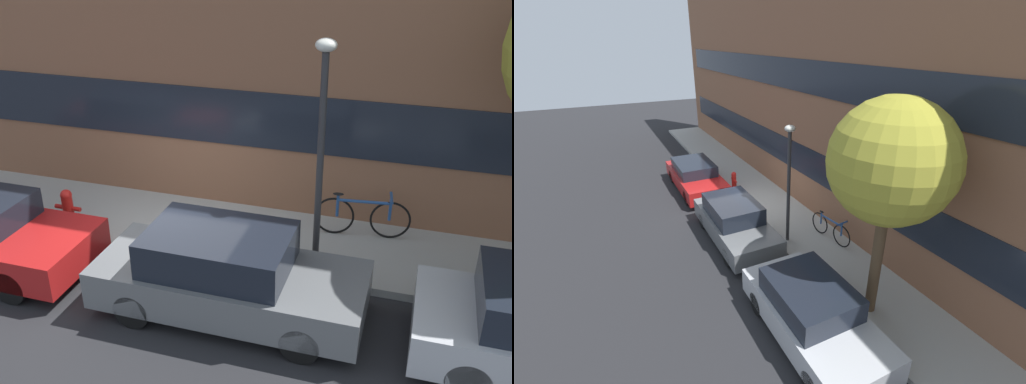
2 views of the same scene
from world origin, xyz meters
TOP-DOWN VIEW (x-y plane):
  - ground_plane at (0.00, 0.00)m, footprint 56.00×56.00m
  - sidewalk_strip at (0.00, 1.10)m, footprint 28.00×2.21m
  - rowhouse_facade at (0.00, 2.65)m, footprint 28.00×1.02m
  - parked_car_red at (-3.08, -1.05)m, footprint 4.32×1.73m
  - parked_car_grey at (1.62, -1.05)m, footprint 4.07×1.65m
  - parked_car_silver at (6.26, -1.05)m, footprint 3.92×1.73m
  - fire_hydrant at (-2.11, 0.39)m, footprint 0.54×0.30m
  - bicycle at (3.29, 1.64)m, footprint 1.75×0.44m
  - street_tree at (6.34, 0.61)m, footprint 2.65×2.65m
  - lamp_post at (2.69, 0.37)m, footprint 0.32×0.32m

SIDE VIEW (x-z plane):
  - ground_plane at x=0.00m, z-range 0.00..0.00m
  - sidewalk_strip at x=0.00m, z-range 0.00..0.15m
  - fire_hydrant at x=-2.11m, z-range 0.15..0.90m
  - bicycle at x=3.29m, z-range 0.14..0.99m
  - parked_car_red at x=-3.08m, z-range 0.00..1.25m
  - parked_car_grey at x=1.62m, z-range -0.02..1.36m
  - parked_car_silver at x=6.26m, z-range -0.01..1.36m
  - lamp_post at x=2.69m, z-range 0.65..4.47m
  - street_tree at x=6.34m, z-range 1.36..6.49m
  - rowhouse_facade at x=0.00m, z-range 0.01..9.12m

